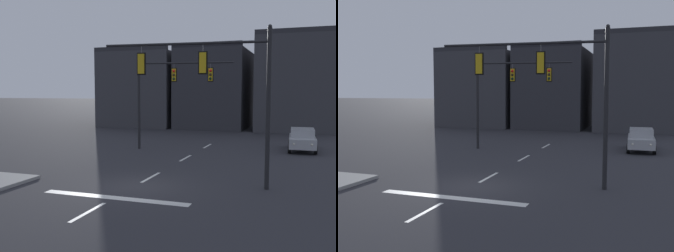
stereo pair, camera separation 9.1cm
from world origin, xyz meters
The scene contains 7 objects.
ground_plane centered at (0.00, 0.00, 0.00)m, with size 400.00×400.00×0.00m, color #2B2B30.
stop_bar_paint centered at (0.00, -2.00, 0.00)m, with size 6.40×0.50×0.01m, color silver.
lane_centreline centered at (0.00, 2.00, 0.00)m, with size 0.16×26.40×0.01m.
signal_mast_near_side centered at (3.57, 1.25, 4.76)m, with size 7.49×0.91×7.13m.
signal_mast_far_side centered at (-2.57, 11.23, 4.69)m, with size 6.95×1.18×7.01m.
car_lot_nearside centered at (7.08, 13.87, 0.86)m, with size 2.01×4.50×1.61m.
building_row centered at (-3.09, 31.42, 4.73)m, with size 27.22×12.93×10.63m.
Camera 1 is at (7.18, -15.87, 4.28)m, focal length 41.76 mm.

